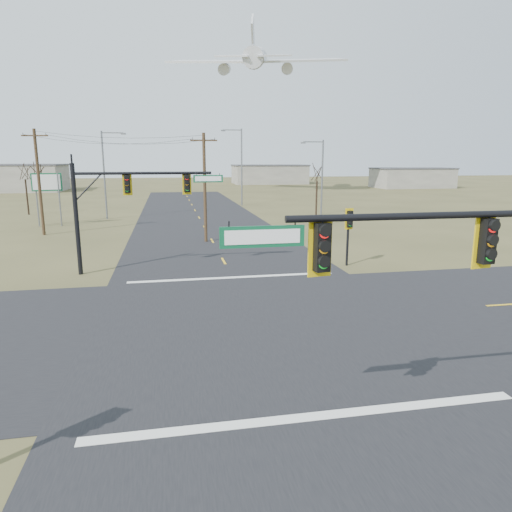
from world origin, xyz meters
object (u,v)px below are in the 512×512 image
(mast_arm_near, at_px, (483,259))
(utility_pole_near, at_px, (205,186))
(highway_sign, at_px, (47,188))
(bare_tree_a, at_px, (38,173))
(pedestal_signal_ne, at_px, (349,223))
(streetlight_b, at_px, (240,163))
(streetlight_c, at_px, (106,170))
(bare_tree_c, at_px, (317,172))
(utility_pole_far, at_px, (39,181))
(bare_tree_b, at_px, (24,171))
(streetlight_a, at_px, (320,178))
(mast_arm_far, at_px, (130,194))

(mast_arm_near, distance_m, utility_pole_near, 28.99)
(highway_sign, relative_size, bare_tree_a, 0.79)
(pedestal_signal_ne, bearing_deg, streetlight_b, 87.78)
(utility_pole_near, height_order, bare_tree_a, utility_pole_near)
(pedestal_signal_ne, xyz_separation_m, streetlight_c, (-18.11, 27.79, 2.76))
(bare_tree_c, bearing_deg, streetlight_b, 117.41)
(pedestal_signal_ne, relative_size, bare_tree_c, 0.56)
(utility_pole_far, height_order, bare_tree_b, utility_pole_far)
(streetlight_a, bearing_deg, bare_tree_b, 176.04)
(streetlight_b, height_order, streetlight_c, streetlight_b)
(bare_tree_c, bearing_deg, streetlight_c, 177.52)
(utility_pole_far, xyz_separation_m, bare_tree_c, (29.28, 9.67, 0.36))
(utility_pole_near, bearing_deg, pedestal_signal_ne, -52.05)
(pedestal_signal_ne, height_order, highway_sign, highway_sign)
(streetlight_b, bearing_deg, streetlight_c, -143.51)
(utility_pole_near, distance_m, streetlight_a, 14.43)
(bare_tree_c, bearing_deg, utility_pole_far, -161.73)
(mast_arm_far, height_order, pedestal_signal_ne, mast_arm_far)
(pedestal_signal_ne, height_order, streetlight_b, streetlight_b)
(mast_arm_far, distance_m, utility_pole_far, 18.45)
(highway_sign, xyz_separation_m, bare_tree_b, (-5.15, 11.26, 1.48))
(mast_arm_near, xyz_separation_m, utility_pole_far, (-18.44, 35.10, 0.39))
(pedestal_signal_ne, distance_m, streetlight_a, 18.57)
(bare_tree_a, relative_size, bare_tree_c, 1.03)
(mast_arm_far, xyz_separation_m, bare_tree_b, (-14.96, 33.06, 0.59))
(mast_arm_near, xyz_separation_m, utility_pole_near, (-4.14, 28.69, 0.13))
(mast_arm_near, xyz_separation_m, highway_sign, (-19.19, 40.84, -0.62))
(bare_tree_a, distance_m, bare_tree_c, 31.18)
(bare_tree_b, bearing_deg, bare_tree_a, -68.00)
(utility_pole_far, distance_m, bare_tree_c, 30.83)
(utility_pole_near, height_order, streetlight_a, utility_pole_near)
(streetlight_a, bearing_deg, utility_pole_far, -155.73)
(utility_pole_near, bearing_deg, bare_tree_c, 47.02)
(mast_arm_far, xyz_separation_m, highway_sign, (-9.81, 21.81, -0.89))
(highway_sign, height_order, bare_tree_c, bare_tree_c)
(highway_sign, bearing_deg, streetlight_b, 27.49)
(highway_sign, height_order, streetlight_a, streetlight_a)
(bare_tree_a, bearing_deg, highway_sign, -45.71)
(streetlight_a, distance_m, streetlight_b, 23.31)
(mast_arm_near, distance_m, streetlight_b, 58.95)
(bare_tree_a, bearing_deg, pedestal_signal_ne, -44.36)
(streetlight_a, height_order, bare_tree_c, streetlight_a)
(bare_tree_a, height_order, bare_tree_c, bare_tree_a)
(utility_pole_near, bearing_deg, mast_arm_near, -81.79)
(streetlight_c, bearing_deg, bare_tree_b, 158.66)
(streetlight_b, bearing_deg, bare_tree_b, -166.52)
(pedestal_signal_ne, height_order, utility_pole_near, utility_pole_near)
(utility_pole_far, relative_size, streetlight_c, 0.95)
(streetlight_c, relative_size, bare_tree_b, 1.48)
(utility_pole_near, height_order, bare_tree_c, utility_pole_near)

